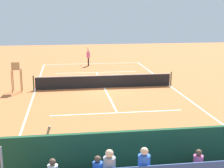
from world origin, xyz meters
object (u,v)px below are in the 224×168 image
(tennis_ball_near, at_px, (75,69))
(tennis_ball_far, at_px, (86,72))
(umpire_chair, at_px, (16,74))
(tennis_racket, at_px, (83,66))
(courtside_bench, at_px, (219,157))
(line_judge, at_px, (47,154))
(tennis_net, at_px, (104,81))
(tennis_player, at_px, (88,56))

(tennis_ball_near, xyz_separation_m, tennis_ball_far, (-0.92, 1.51, 0.00))
(umpire_chair, distance_m, tennis_racket, 11.33)
(courtside_bench, xyz_separation_m, tennis_racket, (3.52, -22.89, -0.54))
(courtside_bench, xyz_separation_m, tennis_ball_near, (4.39, -21.05, -0.53))
(line_judge, bearing_deg, tennis_net, -104.91)
(courtside_bench, xyz_separation_m, tennis_ball_far, (3.47, -19.54, -0.53))
(tennis_racket, bearing_deg, umpire_chair, 62.40)
(tennis_net, xyz_separation_m, tennis_ball_near, (1.86, -7.78, -0.47))
(tennis_racket, distance_m, tennis_ball_far, 3.35)
(tennis_net, relative_size, tennis_player, 5.35)
(tennis_player, bearing_deg, tennis_net, 92.71)
(tennis_net, xyz_separation_m, courtside_bench, (-2.53, 13.27, 0.06))
(tennis_ball_near, height_order, tennis_ball_far, same)
(courtside_bench, relative_size, tennis_ball_near, 27.27)
(tennis_racket, relative_size, tennis_ball_near, 8.83)
(umpire_chair, bearing_deg, courtside_bench, 124.05)
(tennis_ball_near, bearing_deg, tennis_racket, -115.25)
(umpire_chair, distance_m, tennis_player, 11.59)
(tennis_player, distance_m, line_judge, 23.10)
(courtside_bench, distance_m, tennis_racket, 23.17)
(tennis_net, distance_m, line_judge, 13.64)
(tennis_net, xyz_separation_m, tennis_ball_far, (0.94, -6.27, -0.47))
(tennis_net, distance_m, tennis_racket, 9.68)
(tennis_player, distance_m, tennis_racket, 1.14)
(line_judge, bearing_deg, courtside_bench, 179.08)
(tennis_ball_near, bearing_deg, tennis_ball_far, 121.39)
(tennis_net, relative_size, tennis_ball_far, 156.06)
(tennis_net, bearing_deg, tennis_ball_near, -76.58)
(line_judge, bearing_deg, tennis_racket, -96.31)
(courtside_bench, bearing_deg, tennis_ball_far, -79.93)
(line_judge, bearing_deg, umpire_chair, -78.15)
(tennis_ball_near, bearing_deg, courtside_bench, 101.78)
(umpire_chair, relative_size, tennis_racket, 3.67)
(courtside_bench, xyz_separation_m, line_judge, (6.04, -0.10, 0.46))
(tennis_racket, bearing_deg, tennis_ball_near, 64.75)
(tennis_net, bearing_deg, umpire_chair, 3.23)
(umpire_chair, height_order, tennis_player, umpire_chair)
(tennis_ball_near, relative_size, line_judge, 0.03)
(tennis_ball_far, bearing_deg, tennis_player, -97.91)
(tennis_racket, xyz_separation_m, line_judge, (2.52, 22.80, 1.00))
(courtside_bench, relative_size, tennis_ball_far, 27.27)
(line_judge, bearing_deg, tennis_player, -97.59)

